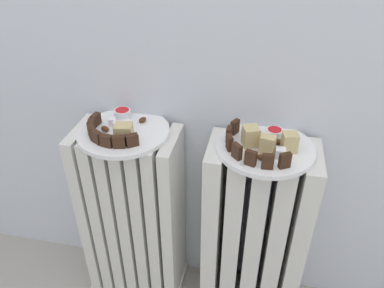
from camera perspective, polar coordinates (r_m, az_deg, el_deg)
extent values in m
cube|color=silver|center=(1.46, -7.82, -19.52)|extent=(0.31, 0.17, 0.03)
cube|color=silver|center=(1.26, -14.68, -9.46)|extent=(0.03, 0.17, 0.60)
cube|color=silver|center=(1.25, -12.82, -9.82)|extent=(0.03, 0.17, 0.60)
cube|color=silver|center=(1.23, -10.91, -10.18)|extent=(0.03, 0.17, 0.60)
cube|color=silver|center=(1.22, -8.95, -10.53)|extent=(0.03, 0.17, 0.60)
cube|color=silver|center=(1.21, -6.95, -10.87)|extent=(0.03, 0.17, 0.60)
cube|color=silver|center=(1.20, -4.90, -11.21)|extent=(0.03, 0.17, 0.60)
cube|color=silver|center=(1.19, -2.81, -11.55)|extent=(0.03, 0.17, 0.60)
cube|color=silver|center=(1.17, 3.30, -12.43)|extent=(0.05, 0.17, 0.60)
cube|color=silver|center=(1.17, 6.37, -12.81)|extent=(0.05, 0.17, 0.60)
cube|color=silver|center=(1.17, 9.46, -13.17)|extent=(0.05, 0.17, 0.60)
cube|color=silver|center=(1.17, 12.55, -13.49)|extent=(0.05, 0.17, 0.60)
cube|color=silver|center=(1.17, 15.63, -13.76)|extent=(0.05, 0.17, 0.60)
cylinder|color=white|center=(1.03, -10.42, 1.84)|extent=(0.25, 0.25, 0.01)
cylinder|color=white|center=(0.97, 11.11, -0.58)|extent=(0.25, 0.25, 0.01)
cube|color=#382114|center=(1.06, -14.52, 3.63)|extent=(0.02, 0.03, 0.03)
cube|color=#382114|center=(1.04, -15.15, 2.73)|extent=(0.02, 0.03, 0.03)
cube|color=#382114|center=(1.01, -15.11, 1.81)|extent=(0.03, 0.03, 0.03)
cube|color=#382114|center=(0.98, -14.35, 1.01)|extent=(0.04, 0.03, 0.03)
cube|color=#382114|center=(0.96, -12.95, 0.48)|extent=(0.03, 0.02, 0.03)
cube|color=#382114|center=(0.95, -11.11, 0.31)|extent=(0.03, 0.02, 0.03)
cube|color=#382114|center=(0.95, -9.16, 0.57)|extent=(0.03, 0.03, 0.03)
cube|color=tan|center=(0.99, -10.41, 1.96)|extent=(0.05, 0.05, 0.04)
cube|color=white|center=(1.02, -10.03, 2.81)|extent=(0.03, 0.03, 0.02)
cube|color=white|center=(1.06, -12.07, 3.37)|extent=(0.02, 0.02, 0.02)
cube|color=white|center=(1.04, -11.41, 2.87)|extent=(0.02, 0.02, 0.02)
ellipsoid|color=#4C2814|center=(1.03, -13.16, 2.28)|extent=(0.03, 0.03, 0.01)
ellipsoid|color=#4C2814|center=(1.05, -7.59, 3.69)|extent=(0.03, 0.03, 0.01)
cylinder|color=white|center=(1.08, -10.58, 4.54)|extent=(0.05, 0.05, 0.03)
cylinder|color=red|center=(1.08, -10.61, 4.85)|extent=(0.04, 0.04, 0.01)
cube|color=#382114|center=(0.99, 6.58, 2.61)|extent=(0.02, 0.03, 0.04)
cube|color=#382114|center=(0.96, 5.68, 1.52)|extent=(0.01, 0.03, 0.04)
cube|color=#382114|center=(0.93, 5.75, 0.20)|extent=(0.02, 0.03, 0.04)
cube|color=#382114|center=(0.90, 6.89, -1.12)|extent=(0.03, 0.03, 0.04)
cube|color=#382114|center=(0.88, 8.95, -2.15)|extent=(0.03, 0.02, 0.04)
cube|color=#382114|center=(0.88, 11.52, -2.64)|extent=(0.03, 0.01, 0.04)
cube|color=#382114|center=(0.89, 14.03, -2.48)|extent=(0.03, 0.02, 0.04)
cube|color=tan|center=(0.95, 14.72, 0.25)|extent=(0.04, 0.04, 0.05)
cube|color=tan|center=(0.95, 8.96, 1.18)|extent=(0.05, 0.05, 0.05)
cube|color=tan|center=(0.93, 11.49, -0.03)|extent=(0.04, 0.04, 0.04)
cube|color=white|center=(0.97, 11.47, 0.69)|extent=(0.03, 0.03, 0.03)
cube|color=white|center=(0.92, 13.37, -1.35)|extent=(0.03, 0.03, 0.02)
cube|color=white|center=(0.99, 9.47, 1.74)|extent=(0.03, 0.03, 0.03)
ellipsoid|color=#4C2814|center=(0.91, 10.73, -2.00)|extent=(0.03, 0.02, 0.02)
ellipsoid|color=#4C2814|center=(0.97, 13.23, 0.31)|extent=(0.03, 0.02, 0.02)
cylinder|color=white|center=(1.00, 12.47, 1.63)|extent=(0.04, 0.04, 0.02)
cylinder|color=red|center=(1.00, 12.51, 1.92)|extent=(0.04, 0.04, 0.01)
cube|color=#B7B7BC|center=(0.91, 8.37, -2.34)|extent=(0.03, 0.06, 0.00)
cube|color=#B7B7BC|center=(0.95, 9.77, -0.80)|extent=(0.03, 0.03, 0.00)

